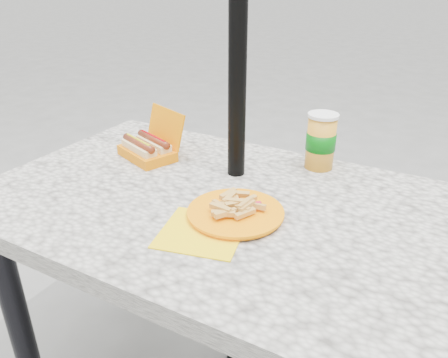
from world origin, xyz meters
The scene contains 5 objects.
picnic_table centered at (0.00, 0.00, 0.64)m, with size 1.20×0.80×0.75m.
umbrella_pole centered at (0.00, 0.16, 1.10)m, with size 0.05×0.05×2.20m, color black.
hotdog_box centered at (-0.30, 0.13, 0.78)m, with size 0.22×0.20×0.14m.
fries_plate centered at (0.11, -0.07, 0.76)m, with size 0.26×0.33×0.05m.
soda_cup centered at (0.20, 0.32, 0.83)m, with size 0.09×0.09×0.17m.
Camera 1 is at (0.53, -0.87, 1.29)m, focal length 35.00 mm.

